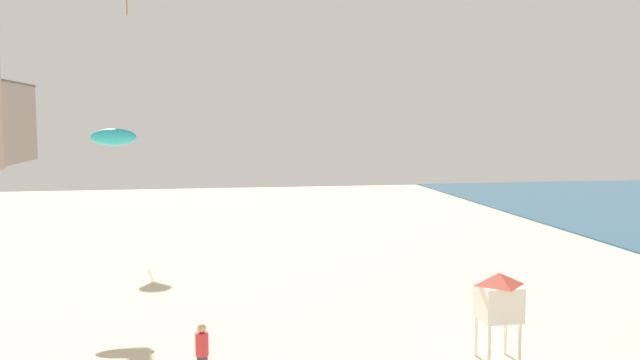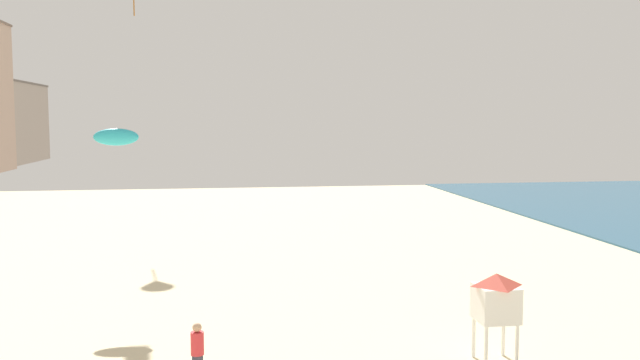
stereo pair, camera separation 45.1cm
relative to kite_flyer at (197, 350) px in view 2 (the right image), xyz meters
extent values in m
cylinder|color=red|center=(0.00, 0.00, 0.18)|extent=(0.34, 0.34, 0.60)
sphere|color=tan|center=(0.00, 0.00, 0.60)|extent=(0.24, 0.24, 0.24)
cylinder|color=white|center=(7.81, -0.05, -0.32)|extent=(0.10, 0.10, 1.20)
cylinder|color=white|center=(8.71, -0.05, -0.32)|extent=(0.10, 0.10, 1.20)
cylinder|color=white|center=(7.81, 0.85, -0.32)|extent=(0.10, 0.10, 1.20)
cylinder|color=white|center=(8.71, 0.85, -0.32)|extent=(0.10, 0.10, 1.20)
cube|color=white|center=(8.26, 0.40, 0.78)|extent=(1.10, 1.10, 1.00)
pyramid|color=#D14C3D|center=(8.26, 0.40, 1.46)|extent=(1.10, 1.10, 0.35)
ellipsoid|color=#2DB7CC|center=(-3.32, 9.64, 5.24)|extent=(1.71, 0.47, 0.66)
cylinder|color=#A75C15|center=(-4.84, 28.89, 13.68)|extent=(0.07, 0.07, 1.96)
camera|label=1|loc=(0.21, -16.83, 5.94)|focal=37.26mm
camera|label=2|loc=(0.66, -16.90, 5.94)|focal=37.26mm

